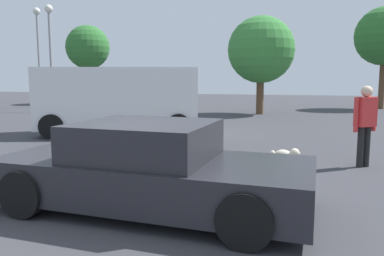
% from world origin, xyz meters
% --- Properties ---
extents(ground_plane, '(80.00, 80.00, 0.00)m').
position_xyz_m(ground_plane, '(0.00, 0.00, 0.00)').
color(ground_plane, '#38383D').
extents(sedan_foreground, '(4.42, 2.08, 1.23)m').
position_xyz_m(sedan_foreground, '(0.34, 0.10, 0.57)').
color(sedan_foreground, '#232328').
rests_on(sedan_foreground, ground_plane).
extents(dog, '(0.63, 0.28, 0.39)m').
position_xyz_m(dog, '(2.06, 3.29, 0.24)').
color(dog, beige).
rests_on(dog, ground_plane).
extents(van_white, '(5.44, 3.51, 2.18)m').
position_xyz_m(van_white, '(-3.42, 6.60, 1.18)').
color(van_white, white).
rests_on(van_white, ground_plane).
extents(pedestrian, '(0.47, 0.43, 1.69)m').
position_xyz_m(pedestrian, '(3.61, 3.70, 1.00)').
color(pedestrian, black).
rests_on(pedestrian, ground_plane).
extents(light_post_near, '(0.44, 0.44, 5.85)m').
position_xyz_m(light_post_near, '(-11.07, 13.47, 4.02)').
color(light_post_near, gray).
rests_on(light_post_near, ground_plane).
extents(light_post_far, '(0.44, 0.44, 6.26)m').
position_xyz_m(light_post_far, '(-13.78, 15.94, 4.26)').
color(light_post_far, gray).
rests_on(light_post_far, ground_plane).
extents(tree_back_right, '(3.19, 3.19, 5.75)m').
position_xyz_m(tree_back_right, '(-12.97, 20.41, 4.13)').
color(tree_back_right, brown).
rests_on(tree_back_right, ground_plane).
extents(tree_far_right, '(3.41, 3.41, 5.02)m').
position_xyz_m(tree_far_right, '(0.28, 15.14, 3.30)').
color(tree_far_right, brown).
rests_on(tree_far_right, ground_plane).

